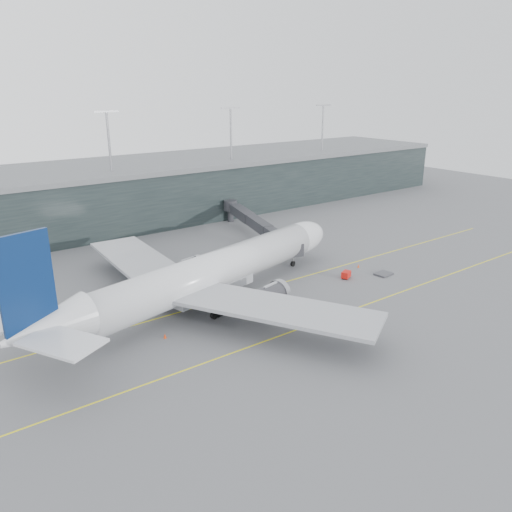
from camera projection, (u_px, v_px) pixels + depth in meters
ground at (195, 297)px, 86.80m from camera, size 320.00×320.00×0.00m
taxiline_a at (206, 304)px, 83.75m from camera, size 160.00×0.25×0.02m
taxiline_b at (264, 342)px, 71.55m from camera, size 160.00×0.25×0.02m
taxiline_lead_main at (168, 261)px, 104.85m from camera, size 0.25×60.00×0.02m
terminal at (81, 197)px, 128.55m from camera, size 240.00×36.00×29.00m
main_aircraft at (211, 273)px, 83.13m from camera, size 66.64×61.54×18.86m
jet_bridge at (249, 224)px, 116.35m from camera, size 13.01×44.25×5.84m
gse_cart at (346, 274)px, 94.97m from camera, size 2.39×2.01×1.39m
baggage_dolly at (383, 274)px, 96.95m from camera, size 3.43×2.86×0.32m
uld_a at (150, 281)px, 91.05m from camera, size 2.70×2.47×1.99m
uld_b at (149, 274)px, 94.68m from camera, size 2.28×2.06×1.70m
uld_c at (164, 275)px, 94.61m from camera, size 1.88×1.53×1.66m
cone_nose at (358, 266)px, 100.77m from camera, size 0.44×0.44×0.70m
cone_wing_stbd at (303, 325)px, 75.66m from camera, size 0.44×0.44×0.71m
cone_wing_port at (203, 268)px, 99.66m from camera, size 0.48×0.48×0.77m
cone_tail at (165, 336)px, 72.42m from camera, size 0.46×0.46×0.73m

